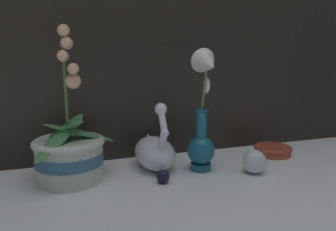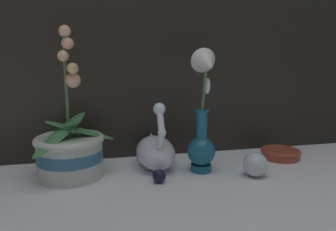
% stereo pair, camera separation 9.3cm
% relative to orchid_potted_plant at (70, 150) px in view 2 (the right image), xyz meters
% --- Properties ---
extents(ground_plane, '(2.80, 2.80, 0.00)m').
position_rel_orchid_potted_plant_xyz_m(ground_plane, '(0.31, -0.16, -0.08)').
color(ground_plane, white).
extents(orchid_potted_plant, '(0.22, 0.25, 0.41)m').
position_rel_orchid_potted_plant_xyz_m(orchid_potted_plant, '(0.00, 0.00, 0.00)').
color(orchid_potted_plant, beige).
rests_on(orchid_potted_plant, ground_plane).
extents(swan_figurine, '(0.11, 0.22, 0.21)m').
position_rel_orchid_potted_plant_xyz_m(swan_figurine, '(0.24, 0.02, -0.02)').
color(swan_figurine, white).
rests_on(swan_figurine, ground_plane).
extents(blue_vase, '(0.08, 0.12, 0.35)m').
position_rel_orchid_potted_plant_xyz_m(blue_vase, '(0.37, -0.05, 0.07)').
color(blue_vase, '#195B75').
rests_on(blue_vase, ground_plane).
extents(glass_sphere, '(0.07, 0.07, 0.07)m').
position_rel_orchid_potted_plant_xyz_m(glass_sphere, '(0.50, -0.11, -0.04)').
color(glass_sphere, silver).
rests_on(glass_sphere, ground_plane).
extents(amber_dish, '(0.13, 0.13, 0.03)m').
position_rel_orchid_potted_plant_xyz_m(amber_dish, '(0.66, 0.02, -0.06)').
color(amber_dish, '#A8422D').
rests_on(amber_dish, ground_plane).
extents(glass_bauble, '(0.04, 0.04, 0.04)m').
position_rel_orchid_potted_plant_xyz_m(glass_bauble, '(0.23, -0.10, -0.06)').
color(glass_bauble, '#191433').
rests_on(glass_bauble, ground_plane).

